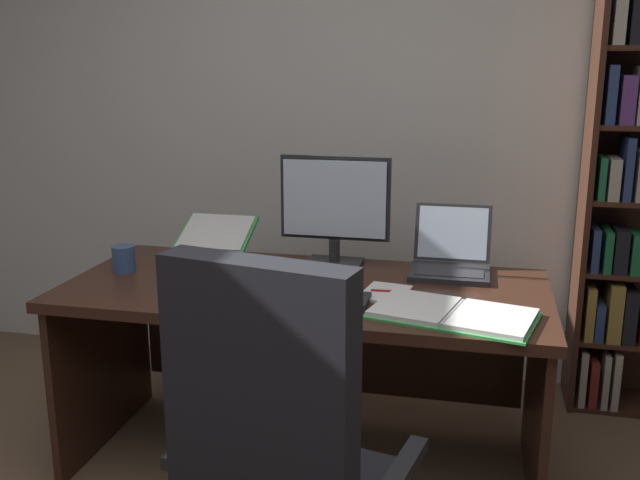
# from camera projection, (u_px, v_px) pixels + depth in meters

# --- Properties ---
(wall_back) EXTENTS (5.25, 0.12, 2.74)m
(wall_back) POSITION_uv_depth(u_px,v_px,m) (368.00, 95.00, 3.42)
(wall_back) COLOR beige
(wall_back) RESTS_ON ground
(desk) EXTENTS (1.77, 0.81, 0.73)m
(desk) POSITION_uv_depth(u_px,v_px,m) (310.00, 326.00, 2.75)
(desk) COLOR #381E14
(desk) RESTS_ON ground
(monitor) EXTENTS (0.44, 0.16, 0.44)m
(monitor) POSITION_uv_depth(u_px,v_px,m) (335.00, 212.00, 2.83)
(monitor) COLOR #232326
(monitor) RESTS_ON desk
(laptop) EXTENTS (0.30, 0.32, 0.25)m
(laptop) POSITION_uv_depth(u_px,v_px,m) (451.00, 259.00, 2.78)
(laptop) COLOR #232326
(laptop) RESTS_ON desk
(keyboard) EXTENTS (0.42, 0.15, 0.02)m
(keyboard) POSITION_uv_depth(u_px,v_px,m) (308.00, 298.00, 2.45)
(keyboard) COLOR #232326
(keyboard) RESTS_ON desk
(computer_mouse) EXTENTS (0.06, 0.10, 0.04)m
(computer_mouse) POSITION_uv_depth(u_px,v_px,m) (225.00, 290.00, 2.51)
(computer_mouse) COLOR #232326
(computer_mouse) RESTS_ON desk
(reading_stand_with_book) EXTENTS (0.32, 0.30, 0.14)m
(reading_stand_with_book) POSITION_uv_depth(u_px,v_px,m) (215.00, 236.00, 3.05)
(reading_stand_with_book) COLOR #232326
(reading_stand_with_book) RESTS_ON desk
(open_binder) EXTENTS (0.57, 0.40, 0.02)m
(open_binder) POSITION_uv_depth(u_px,v_px,m) (453.00, 314.00, 2.30)
(open_binder) COLOR green
(open_binder) RESTS_ON desk
(notepad) EXTENTS (0.18, 0.23, 0.01)m
(notepad) POSITION_uv_depth(u_px,v_px,m) (385.00, 293.00, 2.52)
(notepad) COLOR silver
(notepad) RESTS_ON desk
(pen) EXTENTS (0.14, 0.02, 0.01)m
(pen) POSITION_uv_depth(u_px,v_px,m) (391.00, 291.00, 2.52)
(pen) COLOR maroon
(pen) RESTS_ON notepad
(coffee_mug) EXTENTS (0.09, 0.09, 0.10)m
(coffee_mug) POSITION_uv_depth(u_px,v_px,m) (124.00, 259.00, 2.79)
(coffee_mug) COLOR #334C7A
(coffee_mug) RESTS_ON desk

